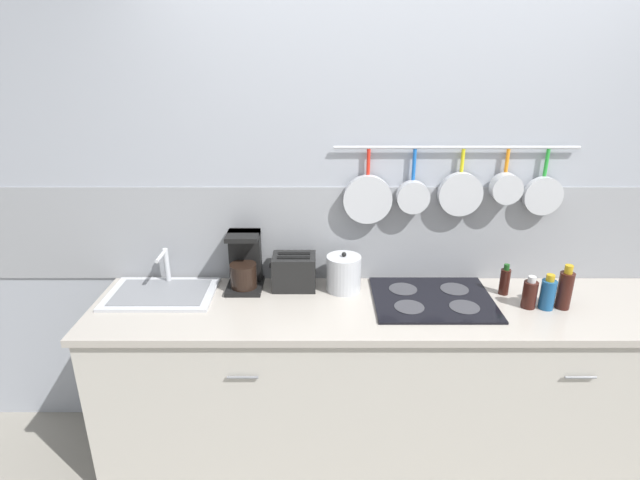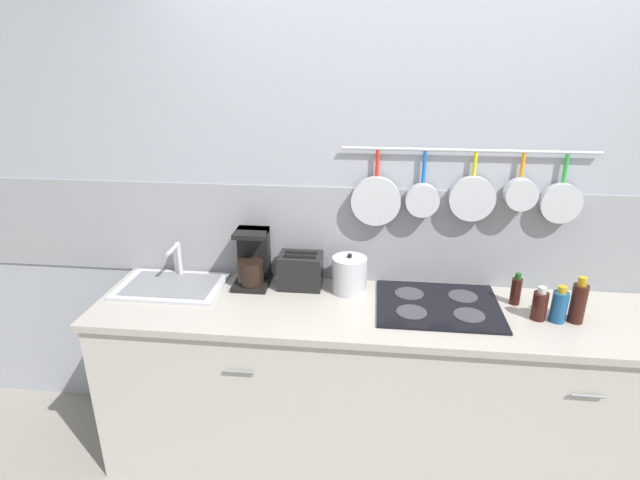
{
  "view_description": "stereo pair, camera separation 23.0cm",
  "coord_description": "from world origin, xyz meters",
  "px_view_note": "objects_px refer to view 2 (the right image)",
  "views": [
    {
      "loc": [
        -0.41,
        -2.15,
        2.08
      ],
      "look_at": [
        -0.42,
        0.0,
        1.26
      ],
      "focal_mm": 28.0,
      "sensor_mm": 36.0,
      "label": 1
    },
    {
      "loc": [
        -0.18,
        -2.14,
        2.08
      ],
      "look_at": [
        -0.42,
        0.0,
        1.26
      ],
      "focal_mm": 28.0,
      "sensor_mm": 36.0,
      "label": 2
    }
  ],
  "objects_px": {
    "bottle_sesame_oil": "(516,290)",
    "kettle": "(349,275)",
    "bottle_dish_soap": "(578,302)",
    "bottle_olive_oil": "(540,305)",
    "coffee_maker": "(253,261)",
    "bottle_cooking_wine": "(559,306)",
    "toaster": "(301,271)"
  },
  "relations": [
    {
      "from": "bottle_sesame_oil",
      "to": "kettle",
      "type": "bearing_deg",
      "value": 176.82
    },
    {
      "from": "bottle_dish_soap",
      "to": "bottle_olive_oil",
      "type": "bearing_deg",
      "value": 178.21
    },
    {
      "from": "coffee_maker",
      "to": "bottle_sesame_oil",
      "type": "height_order",
      "value": "coffee_maker"
    },
    {
      "from": "bottle_cooking_wine",
      "to": "bottle_dish_soap",
      "type": "bearing_deg",
      "value": 3.74
    },
    {
      "from": "coffee_maker",
      "to": "kettle",
      "type": "distance_m",
      "value": 0.52
    },
    {
      "from": "toaster",
      "to": "bottle_sesame_oil",
      "type": "distance_m",
      "value": 1.07
    },
    {
      "from": "bottle_sesame_oil",
      "to": "bottle_dish_soap",
      "type": "distance_m",
      "value": 0.28
    },
    {
      "from": "toaster",
      "to": "bottle_dish_soap",
      "type": "bearing_deg",
      "value": -9.54
    },
    {
      "from": "bottle_sesame_oil",
      "to": "bottle_olive_oil",
      "type": "distance_m",
      "value": 0.16
    },
    {
      "from": "toaster",
      "to": "bottle_sesame_oil",
      "type": "relative_size",
      "value": 1.46
    },
    {
      "from": "bottle_sesame_oil",
      "to": "bottle_cooking_wine",
      "type": "xyz_separation_m",
      "value": [
        0.15,
        -0.15,
        0.01
      ]
    },
    {
      "from": "kettle",
      "to": "bottle_olive_oil",
      "type": "bearing_deg",
      "value": -11.91
    },
    {
      "from": "toaster",
      "to": "bottle_dish_soap",
      "type": "relative_size",
      "value": 1.07
    },
    {
      "from": "coffee_maker",
      "to": "bottle_dish_soap",
      "type": "height_order",
      "value": "coffee_maker"
    },
    {
      "from": "bottle_olive_oil",
      "to": "bottle_sesame_oil",
      "type": "bearing_deg",
      "value": 116.55
    },
    {
      "from": "kettle",
      "to": "bottle_cooking_wine",
      "type": "bearing_deg",
      "value": -11.53
    },
    {
      "from": "toaster",
      "to": "kettle",
      "type": "bearing_deg",
      "value": -6.07
    },
    {
      "from": "kettle",
      "to": "bottle_cooking_wine",
      "type": "distance_m",
      "value": 0.99
    },
    {
      "from": "kettle",
      "to": "bottle_sesame_oil",
      "type": "relative_size",
      "value": 1.29
    },
    {
      "from": "bottle_dish_soap",
      "to": "coffee_maker",
      "type": "bearing_deg",
      "value": 171.5
    },
    {
      "from": "coffee_maker",
      "to": "bottle_dish_soap",
      "type": "relative_size",
      "value": 1.33
    },
    {
      "from": "bottle_olive_oil",
      "to": "bottle_cooking_wine",
      "type": "height_order",
      "value": "bottle_cooking_wine"
    },
    {
      "from": "toaster",
      "to": "bottle_dish_soap",
      "type": "xyz_separation_m",
      "value": [
        1.3,
        -0.22,
        0.01
      ]
    },
    {
      "from": "kettle",
      "to": "bottle_cooking_wine",
      "type": "relative_size",
      "value": 1.19
    },
    {
      "from": "bottle_cooking_wine",
      "to": "bottle_dish_soap",
      "type": "relative_size",
      "value": 0.79
    },
    {
      "from": "bottle_sesame_oil",
      "to": "bottle_dish_soap",
      "type": "xyz_separation_m",
      "value": [
        0.23,
        -0.15,
        0.03
      ]
    },
    {
      "from": "kettle",
      "to": "bottle_dish_soap",
      "type": "relative_size",
      "value": 0.94
    },
    {
      "from": "toaster",
      "to": "bottle_cooking_wine",
      "type": "xyz_separation_m",
      "value": [
        1.22,
        -0.22,
        -0.01
      ]
    },
    {
      "from": "coffee_maker",
      "to": "bottle_olive_oil",
      "type": "distance_m",
      "value": 1.42
    },
    {
      "from": "bottle_olive_oil",
      "to": "bottle_cooking_wine",
      "type": "relative_size",
      "value": 0.92
    },
    {
      "from": "coffee_maker",
      "to": "bottle_sesame_oil",
      "type": "bearing_deg",
      "value": -3.74
    },
    {
      "from": "coffee_maker",
      "to": "toaster",
      "type": "relative_size",
      "value": 1.25
    }
  ]
}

